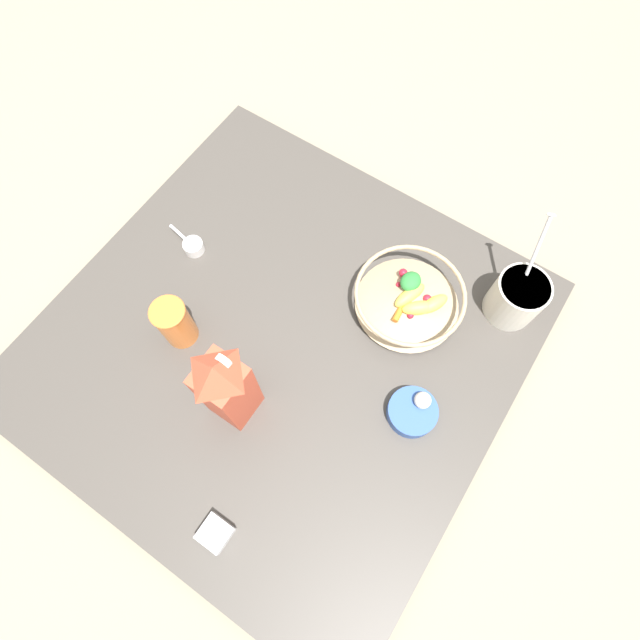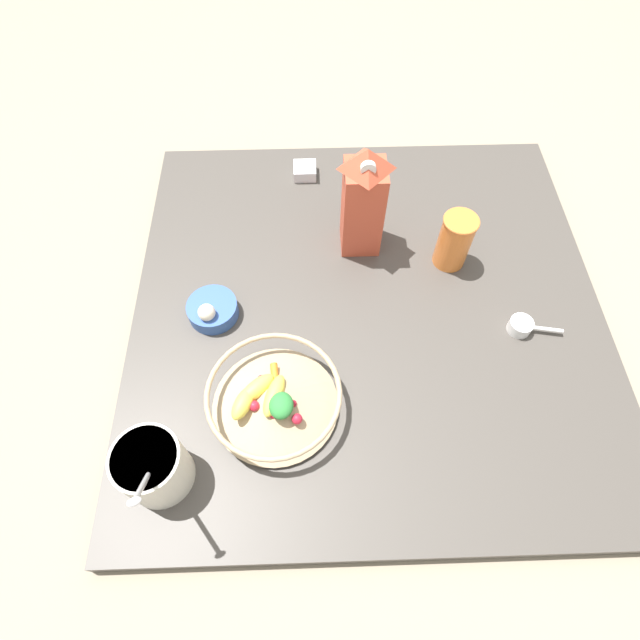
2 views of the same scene
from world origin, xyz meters
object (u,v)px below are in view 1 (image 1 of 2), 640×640
(drinking_cup, at_px, (175,323))
(spice_jar, at_px, (215,533))
(yogurt_tub, at_px, (517,296))
(garlic_bowl, at_px, (413,411))
(milk_carton, at_px, (226,388))
(fruit_bowl, at_px, (409,299))

(drinking_cup, xyz_separation_m, spice_jar, (-0.32, 0.28, -0.06))
(drinking_cup, bearing_deg, yogurt_tub, -141.44)
(yogurt_tub, relative_size, garlic_bowl, 2.29)
(yogurt_tub, relative_size, drinking_cup, 1.81)
(drinking_cup, height_order, spice_jar, drinking_cup)
(milk_carton, xyz_separation_m, spice_jar, (-0.12, 0.22, -0.12))
(drinking_cup, relative_size, garlic_bowl, 1.27)
(drinking_cup, height_order, garlic_bowl, drinking_cup)
(garlic_bowl, bearing_deg, fruit_bowl, -57.54)
(drinking_cup, bearing_deg, spice_jar, 138.36)
(milk_carton, relative_size, garlic_bowl, 2.54)
(yogurt_tub, bearing_deg, milk_carton, 53.71)
(yogurt_tub, xyz_separation_m, spice_jar, (0.26, 0.74, -0.05))
(drinking_cup, bearing_deg, milk_carton, 163.38)
(yogurt_tub, height_order, garlic_bowl, yogurt_tub)
(fruit_bowl, relative_size, drinking_cup, 1.87)
(fruit_bowl, distance_m, drinking_cup, 0.51)
(fruit_bowl, height_order, milk_carton, milk_carton)
(fruit_bowl, distance_m, garlic_bowl, 0.25)
(milk_carton, distance_m, garlic_bowl, 0.39)
(milk_carton, bearing_deg, spice_jar, 118.41)
(spice_jar, bearing_deg, fruit_bowl, -96.04)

